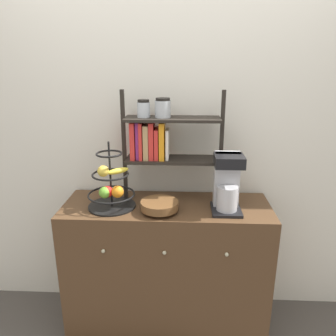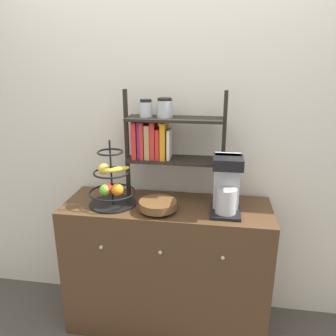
# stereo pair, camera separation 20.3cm
# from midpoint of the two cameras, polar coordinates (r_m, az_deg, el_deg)

# --- Properties ---
(wall_back) EXTENTS (7.00, 0.05, 2.60)m
(wall_back) POSITION_cam_midpoint_polar(r_m,az_deg,el_deg) (2.27, 3.43, 5.27)
(wall_back) COLOR silver
(wall_back) RESTS_ON ground_plane
(sideboard) EXTENTS (1.34, 0.49, 0.92)m
(sideboard) POSITION_cam_midpoint_polar(r_m,az_deg,el_deg) (2.35, 2.34, -16.73)
(sideboard) COLOR #4C331E
(sideboard) RESTS_ON ground_plane
(coffee_maker) EXTENTS (0.18, 0.21, 0.36)m
(coffee_maker) POSITION_cam_midpoint_polar(r_m,az_deg,el_deg) (2.01, 13.06, -2.93)
(coffee_maker) COLOR black
(coffee_maker) RESTS_ON sideboard
(fruit_stand) EXTENTS (0.30, 0.30, 0.43)m
(fruit_stand) POSITION_cam_midpoint_polar(r_m,az_deg,el_deg) (2.08, -7.12, -3.12)
(fruit_stand) COLOR black
(fruit_stand) RESTS_ON sideboard
(wooden_bowl) EXTENTS (0.23, 0.23, 0.07)m
(wooden_bowl) POSITION_cam_midpoint_polar(r_m,az_deg,el_deg) (2.02, 1.12, -6.56)
(wooden_bowl) COLOR brown
(wooden_bowl) RESTS_ON sideboard
(shelf_hutch) EXTENTS (0.65, 0.20, 0.72)m
(shelf_hutch) POSITION_cam_midpoint_polar(r_m,az_deg,el_deg) (2.10, 1.48, 5.49)
(shelf_hutch) COLOR black
(shelf_hutch) RESTS_ON sideboard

